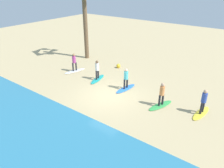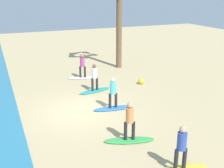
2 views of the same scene
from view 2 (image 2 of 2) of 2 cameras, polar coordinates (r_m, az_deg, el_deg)
ground_plane at (r=14.52m, az=-6.23°, el=-5.51°), size 60.00×60.00×0.00m
surfer_yellow at (r=9.76m, az=14.02°, el=-11.97°), size 0.32×0.46×1.64m
surfboard_green at (r=11.75m, az=3.54°, el=-11.38°), size 1.17×2.17×0.09m
surfer_green at (r=11.28m, az=3.64°, el=-7.02°), size 0.32×0.44×1.64m
surfboard_blue at (r=14.65m, az=0.20°, el=-4.97°), size 0.83×2.16×0.09m
surfer_blue at (r=14.28m, az=0.21°, el=-1.33°), size 0.32×0.46×1.64m
surfboard_teal at (r=17.17m, az=-3.52°, el=-1.37°), size 0.97×2.17×0.09m
surfer_teal at (r=16.86m, az=-3.59°, el=1.79°), size 0.32×0.45×1.64m
surfboard_white at (r=19.78m, az=-5.98°, el=1.28°), size 1.10×2.17×0.09m
surfer_white at (r=19.50m, az=-6.07°, el=4.06°), size 0.32×0.45×1.64m
beach_ball at (r=18.53m, az=5.98°, el=0.58°), size 0.40×0.40×0.40m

